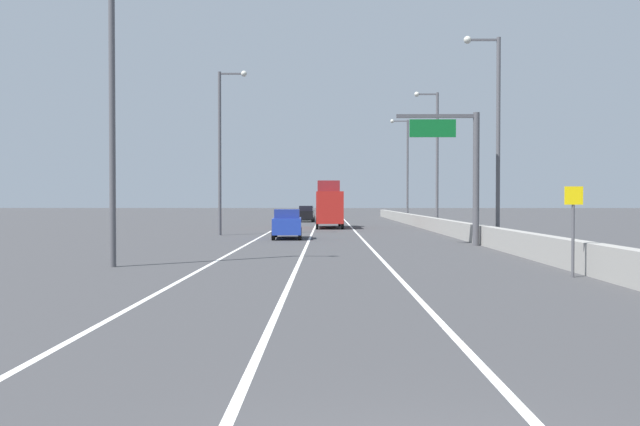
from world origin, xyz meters
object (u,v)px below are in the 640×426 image
(lamp_post_right_second, at_px, (494,127))
(lamp_post_right_fourth, at_px, (406,164))
(lamp_post_left_mid, at_px, (223,143))
(car_blue_2, at_px, (287,224))
(car_black_0, at_px, (306,214))
(car_green_3, at_px, (307,213))
(lamp_post_left_near, at_px, (118,88))
(box_truck, at_px, (329,206))
(overhead_sign_gantry, at_px, (463,162))
(lamp_post_right_third, at_px, (435,152))
(car_white_1, at_px, (328,212))
(speed_advisory_sign, at_px, (573,224))

(lamp_post_right_second, relative_size, lamp_post_right_fourth, 1.00)
(lamp_post_left_mid, bearing_deg, car_blue_2, -41.46)
(car_black_0, bearing_deg, car_green_3, 91.39)
(lamp_post_right_second, height_order, lamp_post_right_fourth, same)
(lamp_post_left_near, relative_size, box_truck, 1.50)
(car_blue_2, xyz_separation_m, box_truck, (2.84, 17.59, 1.06))
(overhead_sign_gantry, distance_m, car_green_3, 49.48)
(lamp_post_right_second, bearing_deg, box_truck, 112.50)
(lamp_post_right_third, relative_size, car_green_3, 2.93)
(lamp_post_left_near, bearing_deg, overhead_sign_gantry, 37.42)
(lamp_post_left_mid, bearing_deg, overhead_sign_gantry, -35.53)
(lamp_post_right_fourth, distance_m, car_white_1, 16.50)
(lamp_post_right_second, xyz_separation_m, lamp_post_right_third, (-0.27, 19.08, 0.00))
(box_truck, bearing_deg, car_blue_2, -99.18)
(lamp_post_right_second, relative_size, lamp_post_right_third, 1.00)
(lamp_post_right_fourth, bearing_deg, lamp_post_right_second, -89.27)
(car_blue_2, bearing_deg, lamp_post_left_mid, 138.54)
(speed_advisory_sign, height_order, lamp_post_right_second, lamp_post_right_second)
(overhead_sign_gantry, relative_size, car_green_3, 1.82)
(lamp_post_right_second, distance_m, lamp_post_left_near, 21.99)
(speed_advisory_sign, relative_size, lamp_post_right_second, 0.25)
(lamp_post_right_second, bearing_deg, lamp_post_left_mid, 150.52)
(speed_advisory_sign, xyz_separation_m, box_truck, (-7.92, 39.28, 0.28))
(overhead_sign_gantry, height_order, car_green_3, overhead_sign_gantry)
(lamp_post_right_second, relative_size, lamp_post_left_near, 1.00)
(car_blue_2, bearing_deg, lamp_post_right_second, -23.57)
(lamp_post_right_second, bearing_deg, car_black_0, 107.00)
(lamp_post_right_second, distance_m, box_truck, 25.32)
(speed_advisory_sign, bearing_deg, lamp_post_right_third, 87.86)
(box_truck, bearing_deg, lamp_post_left_near, -102.75)
(car_black_0, distance_m, car_blue_2, 34.35)
(car_black_0, relative_size, car_white_1, 0.98)
(speed_advisory_sign, xyz_separation_m, lamp_post_left_near, (-16.08, 3.22, 5.04))
(lamp_post_right_third, bearing_deg, overhead_sign_gantry, -95.00)
(lamp_post_right_second, distance_m, lamp_post_left_mid, 19.95)
(lamp_post_left_near, relative_size, lamp_post_left_mid, 1.00)
(speed_advisory_sign, height_order, car_blue_2, speed_advisory_sign)
(lamp_post_right_fourth, xyz_separation_m, lamp_post_left_mid, (-16.88, -28.35, 0.00))
(lamp_post_left_near, xyz_separation_m, car_blue_2, (5.32, 18.47, -5.82))
(box_truck, bearing_deg, speed_advisory_sign, -78.61)
(lamp_post_left_near, distance_m, car_green_3, 60.73)
(car_white_1, height_order, car_green_3, car_white_1)
(lamp_post_left_near, xyz_separation_m, box_truck, (8.16, 36.06, -4.76))
(lamp_post_left_near, height_order, lamp_post_left_mid, same)
(lamp_post_left_mid, relative_size, car_blue_2, 2.56)
(speed_advisory_sign, relative_size, lamp_post_right_third, 0.25)
(lamp_post_left_near, bearing_deg, lamp_post_right_fourth, 71.46)
(lamp_post_right_third, distance_m, car_blue_2, 19.17)
(car_black_0, distance_m, car_white_1, 11.25)
(lamp_post_right_third, distance_m, lamp_post_left_mid, 19.44)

